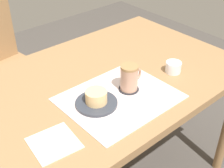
{
  "coord_description": "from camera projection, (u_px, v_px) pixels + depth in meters",
  "views": [
    {
      "loc": [
        -0.69,
        -0.9,
        1.45
      ],
      "look_at": [
        -0.0,
        -0.12,
        0.76
      ],
      "focal_mm": 50.0,
      "sensor_mm": 36.0,
      "label": 1
    }
  ],
  "objects": [
    {
      "name": "wooden_chair",
      "position": [
        1.0,
        67.0,
        1.9
      ],
      "size": [
        0.47,
        0.47,
        0.85
      ],
      "rotation": [
        0.0,
        0.0,
        3.27
      ],
      "color": "#997047",
      "rests_on": "ground_plane"
    },
    {
      "name": "coffee_mug",
      "position": [
        130.0,
        77.0,
        1.26
      ],
      "size": [
        0.11,
        0.07,
        0.11
      ],
      "color": "tan",
      "rests_on": "coffee_coaster"
    },
    {
      "name": "placemat",
      "position": [
        119.0,
        98.0,
        1.25
      ],
      "size": [
        0.44,
        0.36,
        0.0
      ],
      "primitive_type": "cube",
      "color": "silver",
      "rests_on": "dining_table"
    },
    {
      "name": "pastry_plate",
      "position": [
        96.0,
        103.0,
        1.21
      ],
      "size": [
        0.16,
        0.16,
        0.01
      ],
      "primitive_type": "cylinder",
      "color": "#333842",
      "rests_on": "placemat"
    },
    {
      "name": "sugar_bowl",
      "position": [
        173.0,
        67.0,
        1.4
      ],
      "size": [
        0.07,
        0.07,
        0.05
      ],
      "primitive_type": "cylinder",
      "color": "white",
      "rests_on": "dining_table"
    },
    {
      "name": "pastry",
      "position": [
        96.0,
        97.0,
        1.19
      ],
      "size": [
        0.08,
        0.08,
        0.05
      ],
      "primitive_type": "cylinder",
      "color": "#E5BC7F",
      "rests_on": "pastry_plate"
    },
    {
      "name": "dining_table",
      "position": [
        95.0,
        95.0,
        1.39
      ],
      "size": [
        1.37,
        0.81,
        0.71
      ],
      "color": "#997047",
      "rests_on": "ground_plane"
    },
    {
      "name": "paper_napkin",
      "position": [
        54.0,
        143.0,
        1.04
      ],
      "size": [
        0.17,
        0.17,
        0.0
      ],
      "primitive_type": "cube",
      "rotation": [
        0.0,
        0.0,
        -0.11
      ],
      "color": "silver",
      "rests_on": "dining_table"
    },
    {
      "name": "coffee_coaster",
      "position": [
        129.0,
        89.0,
        1.29
      ],
      "size": [
        0.08,
        0.08,
        0.0
      ],
      "primitive_type": "cylinder",
      "color": "#232328",
      "rests_on": "placemat"
    }
  ]
}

